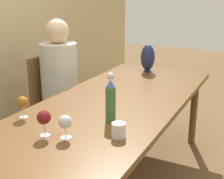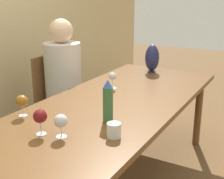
% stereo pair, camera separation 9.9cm
% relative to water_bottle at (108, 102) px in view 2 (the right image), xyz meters
% --- Properties ---
extents(dining_table, '(2.84, 0.96, 0.74)m').
position_rel_water_bottle_xyz_m(dining_table, '(0.10, 0.15, -0.19)').
color(dining_table, brown).
rests_on(dining_table, ground_plane).
extents(water_bottle, '(0.06, 0.06, 0.27)m').
position_rel_water_bottle_xyz_m(water_bottle, '(0.00, 0.00, 0.00)').
color(water_bottle, '#336638').
rests_on(water_bottle, dining_table).
extents(water_tumbler, '(0.08, 0.08, 0.08)m').
position_rel_water_bottle_xyz_m(water_tumbler, '(-0.18, -0.14, -0.09)').
color(water_tumbler, silver).
rests_on(water_tumbler, dining_table).
extents(vase, '(0.14, 0.14, 0.28)m').
position_rel_water_bottle_xyz_m(vase, '(1.31, 0.25, 0.01)').
color(vase, '#1E234C').
rests_on(vase, dining_table).
extents(wine_glass_0, '(0.07, 0.07, 0.14)m').
position_rel_water_bottle_xyz_m(wine_glass_0, '(0.63, 0.32, -0.03)').
color(wine_glass_0, silver).
rests_on(wine_glass_0, dining_table).
extents(wine_glass_2, '(0.08, 0.08, 0.14)m').
position_rel_water_bottle_xyz_m(wine_glass_2, '(-0.32, 0.12, -0.04)').
color(wine_glass_2, silver).
rests_on(wine_glass_2, dining_table).
extents(wine_glass_3, '(0.08, 0.08, 0.14)m').
position_rel_water_bottle_xyz_m(wine_glass_3, '(-0.20, 0.54, -0.03)').
color(wine_glass_3, silver).
rests_on(wine_glass_3, dining_table).
extents(wine_glass_4, '(0.08, 0.08, 0.15)m').
position_rel_water_bottle_xyz_m(wine_glass_4, '(-0.35, 0.24, -0.02)').
color(wine_glass_4, silver).
rests_on(wine_glass_4, dining_table).
extents(chair_far, '(0.44, 0.44, 0.93)m').
position_rel_water_bottle_xyz_m(chair_far, '(0.73, 1.00, -0.38)').
color(chair_far, brown).
rests_on(chair_far, ground_plane).
extents(person_far, '(0.35, 0.35, 1.29)m').
position_rel_water_bottle_xyz_m(person_far, '(0.73, 0.91, -0.18)').
color(person_far, '#2D2D38').
rests_on(person_far, ground_plane).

